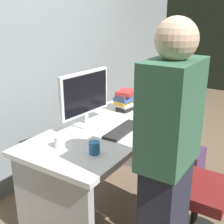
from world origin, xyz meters
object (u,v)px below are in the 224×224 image
(cup_by_monitor, at_px, (59,142))
(book_stack, at_px, (126,100))
(handbag, at_px, (195,162))
(cup_near_keyboard, at_px, (94,148))
(cell_phone, at_px, (153,116))
(keyboard, at_px, (123,130))
(mouse, at_px, (139,117))
(office_chair, at_px, (189,189))
(desk, at_px, (107,152))
(person_at_desk, at_px, (168,164))
(monitor, at_px, (85,95))

(cup_by_monitor, relative_size, book_stack, 0.40)
(cup_by_monitor, height_order, handbag, cup_by_monitor)
(cup_near_keyboard, bearing_deg, cell_phone, -2.22)
(cell_phone, bearing_deg, keyboard, -177.76)
(mouse, bearing_deg, office_chair, -121.14)
(cup_by_monitor, xyz_separation_m, cell_phone, (0.93, -0.30, -0.04))
(desk, distance_m, book_stack, 0.58)
(cell_phone, distance_m, handbag, 0.81)
(mouse, relative_size, book_stack, 0.45)
(person_at_desk, relative_size, cup_near_keyboard, 18.85)
(mouse, relative_size, cup_by_monitor, 1.14)
(book_stack, bearing_deg, handbag, -54.09)
(cup_by_monitor, bearing_deg, mouse, -13.96)
(mouse, bearing_deg, cell_phone, -40.09)
(desk, bearing_deg, cup_by_monitor, 169.89)
(book_stack, distance_m, handbag, 1.02)
(keyboard, xyz_separation_m, cup_by_monitor, (-0.50, 0.23, 0.03))
(office_chair, distance_m, cup_by_monitor, 1.00)
(office_chair, relative_size, cell_phone, 6.53)
(cup_by_monitor, xyz_separation_m, book_stack, (0.96, 0.01, 0.06))
(office_chair, distance_m, keyboard, 0.67)
(person_at_desk, relative_size, cell_phone, 11.38)
(desk, height_order, cell_phone, cell_phone)
(cup_near_keyboard, bearing_deg, keyboard, 4.32)
(monitor, bearing_deg, office_chair, -90.65)
(keyboard, bearing_deg, cup_by_monitor, 153.46)
(cup_by_monitor, bearing_deg, keyboard, -24.80)
(keyboard, relative_size, cup_near_keyboard, 4.94)
(book_stack, relative_size, cell_phone, 1.53)
(cup_by_monitor, bearing_deg, person_at_desk, -89.93)
(monitor, height_order, book_stack, monitor)
(person_at_desk, bearing_deg, keyboard, 49.67)
(book_stack, relative_size, handbag, 0.58)
(desk, relative_size, person_at_desk, 0.91)
(monitor, bearing_deg, cup_by_monitor, -166.36)
(cell_phone, xyz_separation_m, handbag, (0.46, -0.29, -0.60))
(keyboard, relative_size, cup_by_monitor, 4.90)
(cup_by_monitor, distance_m, cell_phone, 0.98)
(handbag, bearing_deg, office_chair, -165.92)
(book_stack, height_order, handbag, book_stack)
(book_stack, xyz_separation_m, cell_phone, (-0.03, -0.31, -0.10))
(person_at_desk, distance_m, book_stack, 1.26)
(person_at_desk, relative_size, keyboard, 3.81)
(person_at_desk, distance_m, cup_near_keyboard, 0.56)
(keyboard, bearing_deg, person_at_desk, -132.06)
(cell_phone, bearing_deg, desk, 165.80)
(person_at_desk, xyz_separation_m, cell_phone, (0.93, 0.52, -0.11))
(desk, relative_size, monitor, 2.77)
(handbag, bearing_deg, desk, 151.09)
(desk, relative_size, cup_near_keyboard, 17.18)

